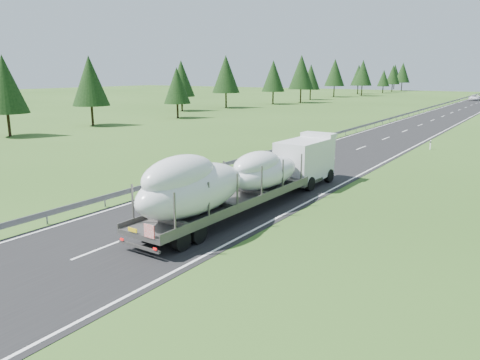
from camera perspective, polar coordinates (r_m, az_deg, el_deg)
The scene contains 6 objects.
ground at distance 29.16m, azimuth -3.25°, elevation -3.09°, with size 400.00×400.00×0.00m, color #2C4E1A.
road_surface at distance 123.82m, azimuth 25.89°, elevation 7.99°, with size 10.00×400.00×0.02m, color black.
guardrail at distance 124.56m, azimuth 23.48°, elevation 8.51°, with size 0.10×400.00×0.76m.
tree_line_left at distance 133.16m, azimuth 6.71°, elevation 12.59°, with size 15.97×247.60×12.64m.
boat_truck at distance 27.33m, azimuth 0.58°, elevation 0.55°, with size 3.06×19.42×4.19m.
distant_van at distance 155.32m, azimuth 26.73°, elevation 8.97°, with size 2.69×5.84×1.62m, color white.
Camera 1 is at (16.81, -22.41, 8.07)m, focal length 35.00 mm.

